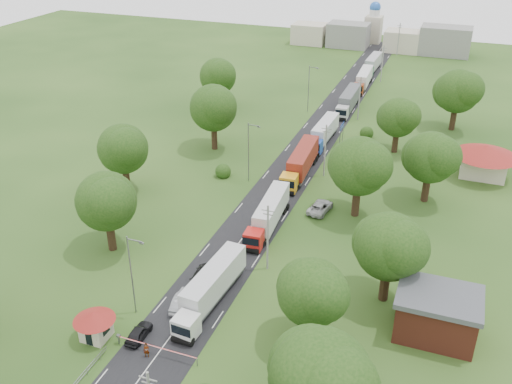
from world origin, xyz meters
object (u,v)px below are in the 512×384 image
at_px(boom_barrier, 145,345).
at_px(car_lane_front, 139,333).
at_px(guard_booth, 95,321).
at_px(pedestrian_near, 146,350).
at_px(info_sign, 342,129).
at_px(car_lane_mid, 183,301).
at_px(truck_0, 211,288).

distance_m(boom_barrier, car_lane_front, 2.24).
bearing_deg(guard_booth, boom_barrier, 0.01).
distance_m(car_lane_front, pedestrian_near, 3.06).
bearing_deg(car_lane_front, info_sign, -100.05).
distance_m(boom_barrier, car_lane_mid, 7.77).
xyz_separation_m(truck_0, car_lane_mid, (-2.71, -1.71, -1.33)).
bearing_deg(guard_booth, pedestrian_near, -5.75).
bearing_deg(info_sign, guard_booth, -101.68).
bearing_deg(boom_barrier, car_lane_front, 137.60).
xyz_separation_m(info_sign, truck_0, (-3.49, -50.53, -0.87)).
distance_m(car_lane_mid, pedestrian_near, 8.40).
distance_m(truck_0, car_lane_mid, 3.46).
xyz_separation_m(info_sign, car_lane_mid, (-6.20, -52.24, -2.20)).
bearing_deg(car_lane_front, truck_0, -122.64).
bearing_deg(boom_barrier, guard_booth, -179.99).
bearing_deg(truck_0, car_lane_front, -120.57).
bearing_deg(truck_0, boom_barrier, -107.93).
bearing_deg(truck_0, guard_booth, -133.25).
height_order(guard_booth, info_sign, info_sign).
xyz_separation_m(info_sign, pedestrian_near, (-6.02, -60.64, -2.17)).
distance_m(truck_0, car_lane_front, 9.37).
bearing_deg(car_lane_front, pedestrian_near, 133.41).
bearing_deg(truck_0, pedestrian_near, -104.03).
xyz_separation_m(guard_booth, info_sign, (12.40, 60.00, 0.84)).
relative_size(car_lane_front, car_lane_mid, 0.81).
relative_size(car_lane_mid, pedestrian_near, 2.90).
height_order(truck_0, car_lane_front, truck_0).
distance_m(info_sign, pedestrian_near, 60.98).
xyz_separation_m(guard_booth, car_lane_mid, (6.20, 7.76, -1.36)).
height_order(boom_barrier, guard_booth, guard_booth).
height_order(guard_booth, car_lane_mid, guard_booth).
bearing_deg(guard_booth, car_lane_mid, 51.38).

